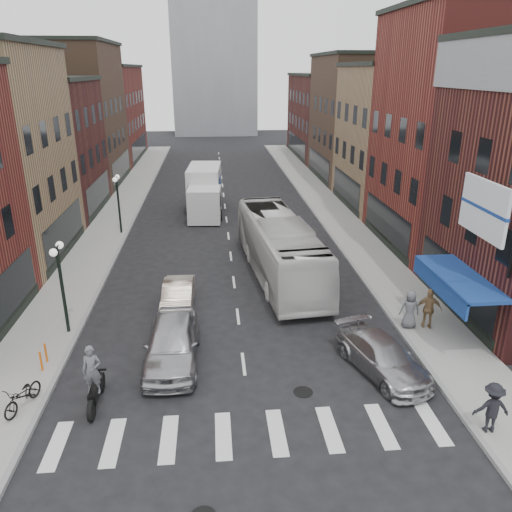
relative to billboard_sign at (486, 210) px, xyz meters
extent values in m
plane|color=black|center=(-8.59, -0.50, -6.13)|extent=(160.00, 160.00, 0.00)
cube|color=gray|center=(-17.09, 21.50, -6.06)|extent=(3.00, 74.00, 0.15)
cube|color=gray|center=(-0.09, 21.50, -6.06)|extent=(3.00, 74.00, 0.15)
cube|color=gray|center=(-15.59, 21.50, -6.13)|extent=(0.20, 74.00, 0.16)
cube|color=gray|center=(-1.59, 21.50, -6.13)|extent=(0.20, 74.00, 0.16)
cube|color=silver|center=(-8.59, -3.50, -6.13)|extent=(12.00, 2.20, 0.01)
cube|color=black|center=(-18.61, 4.00, -4.53)|extent=(0.08, 7.20, 2.20)
cube|color=black|center=(-18.61, 13.50, -4.53)|extent=(0.08, 8.00, 2.20)
cube|color=#401616|center=(-23.59, 23.50, -1.13)|extent=(10.00, 10.00, 10.00)
cube|color=black|center=(-18.61, 23.50, -4.53)|extent=(0.08, 8.00, 2.20)
cube|color=black|center=(-23.59, 23.50, 4.02)|extent=(10.30, 10.20, 0.30)
cube|color=brown|center=(-23.59, 34.50, 0.37)|extent=(10.00, 12.00, 13.00)
cube|color=black|center=(-18.61, 34.50, -4.53)|extent=(0.08, 9.60, 2.20)
cube|color=black|center=(-23.59, 34.50, 7.02)|extent=(10.30, 12.20, 0.30)
cube|color=maroon|center=(-23.59, 48.50, -0.63)|extent=(10.00, 16.00, 11.00)
cube|color=black|center=(-18.61, 48.50, -4.53)|extent=(0.08, 12.80, 2.20)
cube|color=black|center=(-23.59, 48.50, 5.02)|extent=(10.30, 16.20, 0.30)
cube|color=black|center=(1.43, 4.00, -4.53)|extent=(0.08, 7.20, 2.20)
cube|color=maroon|center=(6.41, 13.50, 0.87)|extent=(10.00, 10.00, 14.00)
cube|color=black|center=(1.43, 13.50, -4.53)|extent=(0.08, 8.00, 2.20)
cube|color=black|center=(6.41, 13.50, 8.02)|extent=(10.30, 10.20, 0.30)
cube|color=#A5845B|center=(6.41, 23.50, -0.63)|extent=(10.00, 10.00, 11.00)
cube|color=black|center=(1.43, 23.50, -4.53)|extent=(0.08, 8.00, 2.20)
cube|color=black|center=(6.41, 23.50, 5.02)|extent=(10.30, 10.20, 0.30)
cube|color=brown|center=(6.41, 34.50, -0.13)|extent=(10.00, 12.00, 12.00)
cube|color=black|center=(1.43, 34.50, -4.53)|extent=(0.08, 9.60, 2.20)
cube|color=black|center=(6.41, 34.50, 6.02)|extent=(10.30, 12.20, 0.30)
cube|color=#401616|center=(6.41, 48.50, -1.13)|extent=(10.00, 16.00, 10.00)
cube|color=black|center=(1.43, 48.50, -4.53)|extent=(0.08, 12.80, 2.20)
cube|color=black|center=(6.41, 48.50, 4.02)|extent=(10.30, 16.20, 0.30)
cube|color=navy|center=(0.51, 2.00, -3.43)|extent=(1.80, 5.00, 0.15)
cube|color=navy|center=(-0.34, 2.00, -3.78)|extent=(0.10, 5.00, 0.70)
cylinder|color=black|center=(0.61, 0.00, 0.07)|extent=(1.40, 0.08, 0.08)
cube|color=silver|center=(-0.09, 0.00, 0.07)|extent=(0.12, 3.00, 2.00)
cylinder|color=black|center=(-15.99, 3.50, -4.13)|extent=(0.14, 0.14, 4.00)
cylinder|color=black|center=(-15.99, 3.50, -2.13)|extent=(0.06, 0.90, 0.06)
sphere|color=white|center=(-15.99, 3.05, -2.18)|extent=(0.32, 0.32, 0.32)
sphere|color=white|center=(-15.99, 3.95, -2.18)|extent=(0.32, 0.32, 0.32)
cylinder|color=black|center=(-15.99, 17.50, -4.13)|extent=(0.14, 0.14, 4.00)
cylinder|color=black|center=(-15.99, 17.50, -2.13)|extent=(0.06, 0.90, 0.06)
sphere|color=white|center=(-15.99, 17.05, -2.18)|extent=(0.32, 0.32, 0.32)
sphere|color=white|center=(-15.99, 17.95, -2.18)|extent=(0.32, 0.32, 0.32)
cylinder|color=#D8590C|center=(-16.19, 0.50, -5.58)|extent=(0.08, 0.08, 0.80)
cylinder|color=#D8590C|center=(-16.19, 1.10, -5.58)|extent=(0.08, 0.08, 0.80)
cube|color=silver|center=(-10.21, 20.00, -4.80)|extent=(2.54, 2.73, 2.47)
cube|color=black|center=(-10.21, 20.00, -4.55)|extent=(2.50, 1.55, 1.09)
cube|color=silver|center=(-10.21, 23.76, -4.05)|extent=(2.82, 5.30, 2.87)
cube|color=navy|center=(-10.21, 23.76, -4.05)|extent=(2.64, 2.14, 1.19)
cube|color=black|center=(-10.21, 23.56, -5.69)|extent=(2.61, 6.56, 0.35)
cylinder|color=black|center=(-11.34, 20.20, -5.69)|extent=(0.28, 0.89, 0.89)
cylinder|color=black|center=(-9.07, 20.20, -5.69)|extent=(0.28, 0.89, 0.89)
cylinder|color=black|center=(-11.34, 23.56, -5.69)|extent=(0.28, 0.89, 0.89)
cylinder|color=black|center=(-9.07, 23.56, -5.69)|extent=(0.28, 0.89, 0.89)
cylinder|color=black|center=(-11.34, 25.54, -5.69)|extent=(0.28, 0.89, 0.89)
cylinder|color=black|center=(-9.07, 25.54, -5.69)|extent=(0.28, 0.89, 0.89)
cylinder|color=black|center=(-13.76, -0.76, -5.78)|extent=(0.15, 0.70, 0.70)
cylinder|color=black|center=(-13.76, -2.35, -5.78)|extent=(0.15, 0.70, 0.70)
cube|color=black|center=(-13.76, -1.55, -5.55)|extent=(0.27, 1.27, 0.37)
cube|color=black|center=(-13.76, -0.97, -5.13)|extent=(0.58, 0.07, 0.06)
imported|color=#54565B|center=(-13.76, -1.66, -4.68)|extent=(0.64, 0.42, 1.74)
imported|color=silver|center=(-6.03, 9.27, -4.48)|extent=(3.91, 12.08, 3.31)
imported|color=#B0B0B5|center=(-11.33, 0.89, -5.27)|extent=(2.11, 5.08, 1.72)
imported|color=#B4A492|center=(-11.38, 5.50, -5.47)|extent=(1.51, 4.08, 1.33)
imported|color=#A4A4A9|center=(-3.40, -0.50, -5.47)|extent=(3.11, 4.88, 1.32)
imported|color=black|center=(-16.09, -1.72, -5.51)|extent=(1.17, 1.91, 0.95)
imported|color=black|center=(-1.19, -4.16, -5.13)|extent=(1.15, 0.66, 1.70)
imported|color=olive|center=(-0.38, 2.46, -5.07)|extent=(1.18, 0.82, 1.82)
imported|color=#54575B|center=(-1.19, 2.57, -5.12)|extent=(0.90, 0.64, 1.73)
camera|label=1|loc=(-9.58, -16.22, 4.68)|focal=35.00mm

